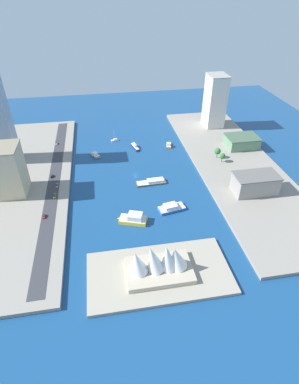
% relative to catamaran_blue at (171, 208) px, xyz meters
% --- Properties ---
extents(ground_plane, '(440.00, 440.00, 0.00)m').
position_rel_catamaran_blue_xyz_m(ground_plane, '(19.37, -50.98, -1.72)').
color(ground_plane, navy).
extents(quay_west, '(70.00, 240.00, 2.62)m').
position_rel_catamaran_blue_xyz_m(quay_west, '(-69.33, -50.98, -0.41)').
color(quay_west, gray).
rests_on(quay_west, ground_plane).
extents(quay_east, '(70.00, 240.00, 2.62)m').
position_rel_catamaran_blue_xyz_m(quay_east, '(108.07, -50.98, -0.41)').
color(quay_east, gray).
rests_on(quay_east, ground_plane).
extents(peninsula_point, '(79.92, 41.22, 2.00)m').
position_rel_catamaran_blue_xyz_m(peninsula_point, '(19.94, 55.10, -0.72)').
color(peninsula_point, '#A89E89').
rests_on(peninsula_point, ground_plane).
extents(road_strip, '(9.27, 228.00, 0.15)m').
position_rel_catamaran_blue_xyz_m(road_strip, '(85.54, -50.98, 0.97)').
color(road_strip, '#38383D').
rests_on(road_strip, quay_east).
extents(catamaran_blue, '(21.18, 12.02, 4.58)m').
position_rel_catamaran_blue_xyz_m(catamaran_blue, '(0.00, 0.00, 0.00)').
color(catamaran_blue, blue).
rests_on(catamaran_blue, ground_plane).
extents(sailboat_small_white, '(8.50, 4.50, 11.82)m').
position_rel_catamaran_blue_xyz_m(sailboat_small_white, '(31.57, -117.28, -0.75)').
color(sailboat_small_white, white).
rests_on(sailboat_small_white, ground_plane).
extents(ferry_yellow_fast, '(21.13, 14.18, 6.84)m').
position_rel_catamaran_blue_xyz_m(ferry_yellow_fast, '(28.38, 8.50, 0.95)').
color(ferry_yellow_fast, yellow).
rests_on(ferry_yellow_fast, ground_plane).
extents(water_taxi_orange, '(6.86, 13.18, 4.15)m').
position_rel_catamaran_blue_xyz_m(water_taxi_orange, '(-19.82, -96.37, -0.28)').
color(water_taxi_orange, orange).
rests_on(water_taxi_orange, ground_plane).
extents(barge_flat_brown, '(25.27, 8.28, 3.36)m').
position_rel_catamaran_blue_xyz_m(barge_flat_brown, '(7.18, -35.51, -0.39)').
color(barge_flat_brown, brown).
rests_on(barge_flat_brown, ground_plane).
extents(yacht_sleek_gray, '(9.13, 10.86, 3.84)m').
position_rel_catamaran_blue_xyz_m(yacht_sleek_gray, '(51.80, -88.19, -0.22)').
color(yacht_sleek_gray, '#999EA3').
rests_on(yacht_sleek_gray, ground_plane).
extents(patrol_launch_navy, '(7.11, 17.12, 4.06)m').
position_rel_catamaran_blue_xyz_m(patrol_launch_navy, '(13.30, -98.45, -0.33)').
color(patrol_launch_navy, '#1E284C').
rests_on(patrol_launch_navy, ground_plane).
extents(terminal_long_green, '(30.05, 22.59, 10.39)m').
position_rel_catamaran_blue_xyz_m(terminal_long_green, '(-87.14, -79.78, 6.12)').
color(terminal_long_green, slate).
rests_on(terminal_long_green, quay_west).
extents(carpark_squat_concrete, '(32.96, 18.36, 14.81)m').
position_rel_catamaran_blue_xyz_m(carpark_squat_concrete, '(-65.78, -7.66, 8.33)').
color(carpark_squat_concrete, gray).
rests_on(carpark_squat_concrete, quay_west).
extents(hotel_broad_white, '(19.14, 23.93, 53.45)m').
position_rel_catamaran_blue_xyz_m(hotel_broad_white, '(-76.86, -133.41, 27.65)').
color(hotel_broad_white, silver).
rests_on(hotel_broad_white, quay_west).
extents(office_block_beige, '(23.89, 24.62, 37.81)m').
position_rel_catamaran_blue_xyz_m(office_block_beige, '(114.96, -38.37, 19.83)').
color(office_block_beige, '#C6B793').
rests_on(office_block_beige, quay_east).
extents(suv_black, '(1.80, 4.66, 1.65)m').
position_rel_catamaran_blue_xyz_m(suv_black, '(87.55, -54.64, 1.85)').
color(suv_black, black).
rests_on(suv_black, road_strip).
extents(sedan_silver, '(2.07, 5.06, 1.62)m').
position_rel_catamaran_blue_xyz_m(sedan_silver, '(82.51, -40.02, 1.85)').
color(sedan_silver, black).
rests_on(sedan_silver, road_strip).
extents(taxi_yellow_cab, '(2.02, 4.86, 1.58)m').
position_rel_catamaran_blue_xyz_m(taxi_yellow_cab, '(83.17, -26.08, 1.82)').
color(taxi_yellow_cab, black).
rests_on(taxi_yellow_cab, road_strip).
extents(pickup_red, '(2.01, 4.49, 1.64)m').
position_rel_catamaran_blue_xyz_m(pickup_red, '(88.45, -3.60, 1.85)').
color(pickup_red, black).
rests_on(pickup_red, road_strip).
extents(van_white, '(2.17, 4.85, 1.46)m').
position_rel_catamaran_blue_xyz_m(van_white, '(88.58, -114.35, 1.78)').
color(van_white, black).
rests_on(van_white, road_strip).
extents(traffic_light_waterfront, '(0.36, 0.36, 6.50)m').
position_rel_catamaran_blue_xyz_m(traffic_light_waterfront, '(79.58, -98.07, 5.24)').
color(traffic_light_waterfront, black).
rests_on(traffic_light_waterfront, quay_east).
extents(opera_landmark, '(36.94, 23.09, 20.87)m').
position_rel_catamaran_blue_xyz_m(opera_landmark, '(20.20, 55.10, 8.29)').
color(opera_landmark, '#BCAD93').
rests_on(opera_landmark, peninsula_point).
extents(park_tree_cluster, '(7.20, 13.12, 9.36)m').
position_rel_catamaran_blue_xyz_m(park_tree_cluster, '(-57.25, -59.16, 7.03)').
color(park_tree_cluster, brown).
rests_on(park_tree_cluster, quay_west).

